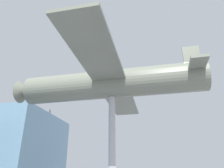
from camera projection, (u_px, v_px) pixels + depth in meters
name	position (u px, v px, depth m)	size (l,w,h in m)	color
support_pylon_central	(112.00, 150.00, 13.46)	(0.44, 0.44, 6.93)	#B7B7BC
suspended_airplane	(109.00, 84.00, 15.33)	(15.09, 13.94, 3.29)	slate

